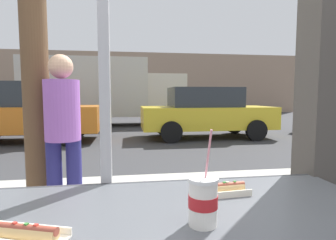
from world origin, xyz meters
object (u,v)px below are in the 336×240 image
parked_car_orange (25,112)px  box_truck (103,90)px  parked_car_yellow (206,112)px  pedestrian (63,130)px  hotdog_tray_far (20,233)px  soda_cup_left (203,200)px  hotdog_tray_near (222,189)px

parked_car_orange → box_truck: bearing=66.1°
parked_car_yellow → pedestrian: bearing=-117.8°
hotdog_tray_far → parked_car_orange: parked_car_orange is taller
pedestrian → parked_car_yellow: bearing=62.2°
parked_car_yellow → parked_car_orange: bearing=180.0°
parked_car_orange → parked_car_yellow: 5.55m
parked_car_yellow → soda_cup_left: bearing=-106.5°
parked_car_orange → soda_cup_left: bearing=-67.3°
parked_car_yellow → pedestrian: 6.74m
parked_car_orange → box_truck: size_ratio=0.60×
parked_car_orange → parked_car_yellow: bearing=-0.0°
parked_car_yellow → hotdog_tray_near: bearing=-106.0°
parked_car_orange → hotdog_tray_far: bearing=-70.9°
soda_cup_left → pedestrian: bearing=114.8°
box_truck → parked_car_orange: bearing=-113.9°
hotdog_tray_near → box_truck: 11.95m
soda_cup_left → hotdog_tray_far: soda_cup_left is taller
parked_car_orange → box_truck: box_truck is taller
hotdog_tray_far → parked_car_yellow: size_ratio=0.07×
hotdog_tray_far → parked_car_orange: size_ratio=0.07×
hotdog_tray_near → box_truck: (-1.48, 11.84, 0.67)m
parked_car_yellow → box_truck: bearing=130.0°
parked_car_yellow → box_truck: 5.70m
soda_cup_left → parked_car_orange: size_ratio=0.07×
soda_cup_left → pedestrian: 1.99m
parked_car_orange → pedestrian: (2.41, -5.96, 0.16)m
box_truck → pedestrian: box_truck is taller
hotdog_tray_near → parked_car_yellow: 7.82m
pedestrian → hotdog_tray_near: bearing=-57.6°
box_truck → pedestrian: size_ratio=4.37×
soda_cup_left → hotdog_tray_near: soda_cup_left is taller
parked_car_orange → box_truck: 4.79m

